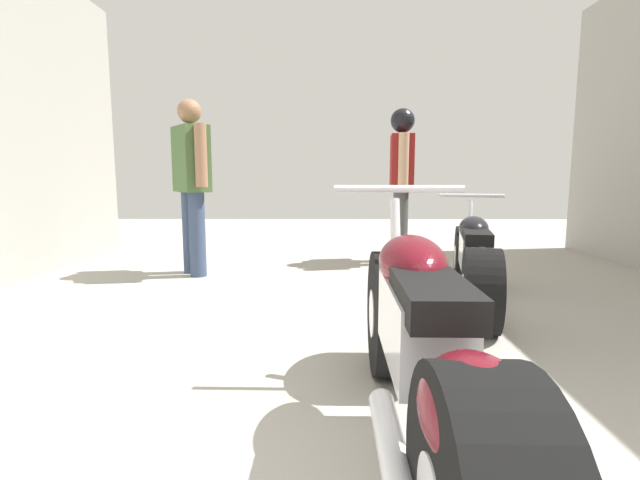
# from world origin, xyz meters

# --- Properties ---
(ground_plane) EXTENTS (14.73, 14.73, 0.00)m
(ground_plane) POSITION_xyz_m (0.00, 3.07, 0.00)
(ground_plane) COLOR #A8A399
(motorcycle_maroon_cruiser) EXTENTS (0.61, 2.04, 0.95)m
(motorcycle_maroon_cruiser) POSITION_xyz_m (0.10, 1.59, 0.40)
(motorcycle_maroon_cruiser) COLOR black
(motorcycle_maroon_cruiser) RESTS_ON ground_plane
(motorcycle_black_naked) EXTENTS (0.69, 1.79, 0.83)m
(motorcycle_black_naked) POSITION_xyz_m (0.88, 3.53, 0.34)
(motorcycle_black_naked) COLOR black
(motorcycle_black_naked) RESTS_ON ground_plane
(mechanic_in_blue) EXTENTS (0.47, 0.63, 1.71)m
(mechanic_in_blue) POSITION_xyz_m (-1.53, 4.71, 0.97)
(mechanic_in_blue) COLOR #384766
(mechanic_in_blue) RESTS_ON ground_plane
(mechanic_with_helmet) EXTENTS (0.28, 0.67, 1.71)m
(mechanic_with_helmet) POSITION_xyz_m (0.62, 5.37, 1.02)
(mechanic_with_helmet) COLOR #4C4C4C
(mechanic_with_helmet) RESTS_ON ground_plane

